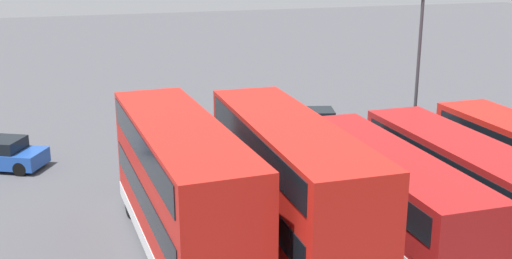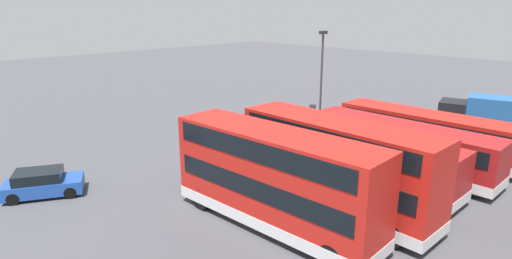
% 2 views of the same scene
% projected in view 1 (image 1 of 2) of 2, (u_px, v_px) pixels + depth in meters
% --- Properties ---
extents(ground_plane, '(140.00, 140.00, 0.00)m').
position_uv_depth(ground_plane, '(286.00, 151.00, 31.49)').
color(ground_plane, '#47474C').
extents(bus_single_deck_second, '(2.66, 11.62, 2.95)m').
position_uv_depth(bus_single_deck_second, '(470.00, 180.00, 23.08)').
color(bus_single_deck_second, '#A51919').
rests_on(bus_single_deck_second, ground).
extents(bus_single_deck_third, '(2.76, 10.61, 2.95)m').
position_uv_depth(bus_single_deck_third, '(386.00, 188.00, 22.35)').
color(bus_single_deck_third, '#A51919').
rests_on(bus_single_deck_third, ground).
extents(bus_double_decker_fourth, '(2.79, 10.48, 4.55)m').
position_uv_depth(bus_double_decker_fourth, '(289.00, 184.00, 20.40)').
color(bus_double_decker_fourth, red).
rests_on(bus_double_decker_fourth, ground).
extents(bus_double_decker_fifth, '(2.99, 10.58, 4.55)m').
position_uv_depth(bus_double_decker_fifth, '(181.00, 186.00, 20.25)').
color(bus_double_decker_fifth, red).
rests_on(bus_double_decker_fifth, ground).
extents(car_hatchback_silver, '(4.46, 2.84, 1.43)m').
position_uv_depth(car_hatchback_silver, '(313.00, 123.00, 34.01)').
color(car_hatchback_silver, silver).
rests_on(car_hatchback_silver, ground).
extents(car_small_green, '(4.30, 3.42, 1.43)m').
position_uv_depth(car_small_green, '(0.00, 154.00, 28.90)').
color(car_small_green, '#1E479E').
rests_on(car_small_green, ground).
extents(lamp_post_tall, '(0.70, 0.30, 8.06)m').
position_uv_depth(lamp_post_tall, '(419.00, 58.00, 30.41)').
color(lamp_post_tall, '#38383D').
rests_on(lamp_post_tall, ground).
extents(waste_bin_yellow, '(0.60, 0.60, 0.95)m').
position_uv_depth(waste_bin_yellow, '(445.00, 111.00, 37.20)').
color(waste_bin_yellow, '#333338').
rests_on(waste_bin_yellow, ground).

